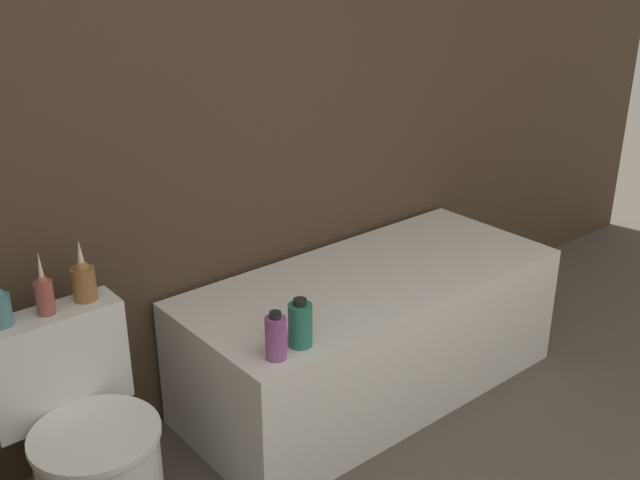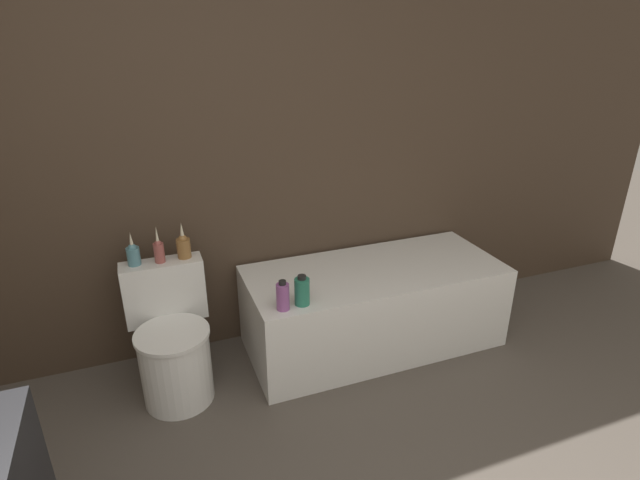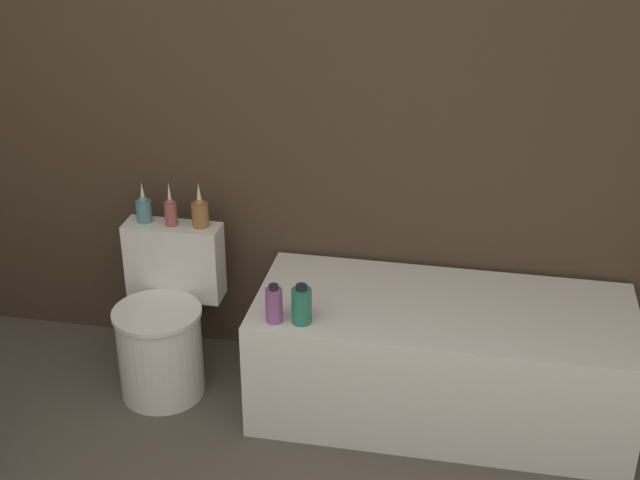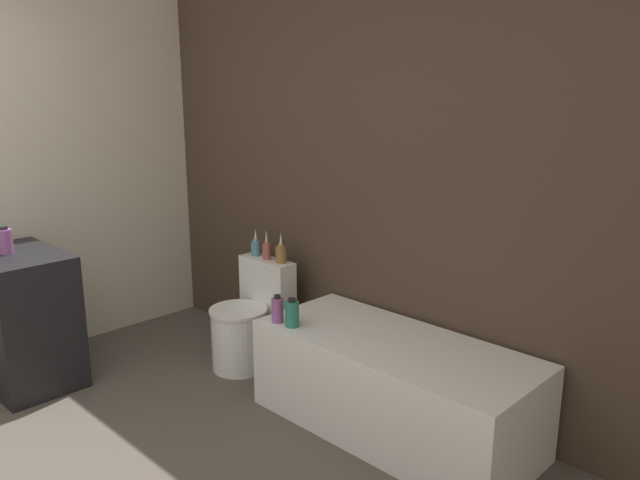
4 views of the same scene
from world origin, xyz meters
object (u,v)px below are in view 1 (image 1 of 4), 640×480
Objects in this scene: toilet at (89,453)px; shampoo_bottle_short at (300,324)px; vase_silver at (44,293)px; shampoo_bottle_tall at (276,337)px; vase_bronze at (83,279)px; bathtub at (370,332)px.

shampoo_bottle_short is at bearing -17.14° from toilet.
vase_silver is 1.24× the size of shampoo_bottle_tall.
vase_silver is at bearing 149.58° from shampoo_bottle_short.
vase_bronze is 0.61m from shampoo_bottle_tall.
vase_bronze is at bearing 142.97° from shampoo_bottle_short.
toilet is at bearing 158.59° from shampoo_bottle_tall.
shampoo_bottle_short is at bearing 6.92° from shampoo_bottle_tall.
toilet is at bearing -178.51° from bathtub.
vase_bronze reaches higher than shampoo_bottle_short.
toilet reaches higher than shampoo_bottle_tall.
shampoo_bottle_tall is (0.54, -0.39, -0.17)m from vase_silver.
toilet is at bearing -90.00° from vase_silver.
toilet reaches higher than bathtub.
shampoo_bottle_short is (0.65, -0.20, 0.29)m from toilet.
bathtub is 1.18m from vase_bronze.
toilet is 4.22× the size of shampoo_bottle_short.
vase_silver reaches higher than shampoo_bottle_tall.
toilet is at bearing 162.86° from shampoo_bottle_short.
shampoo_bottle_tall is (0.54, -0.21, 0.29)m from toilet.
bathtub is 7.66× the size of vase_bronze.
vase_bronze reaches higher than toilet.
shampoo_bottle_short is (0.65, -0.38, -0.17)m from vase_silver.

